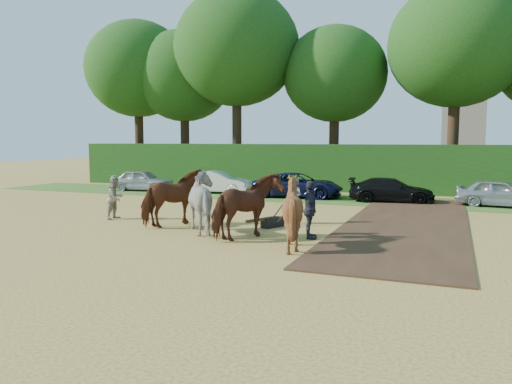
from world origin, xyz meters
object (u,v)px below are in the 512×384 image
Objects in this scene: spectator_near at (115,198)px; church at (466,55)px; spectator_far at (310,210)px; plough_team at (229,204)px; parked_cars at (471,192)px.

spectator_near is 0.07× the size of church.
plough_team reaches higher than spectator_far.
parked_cars is (5.22, 11.17, -0.28)m from spectator_far.
spectator_near is 6.07m from plough_team.
spectator_far is 0.07× the size of church.
spectator_near is at bearing -143.98° from parked_cars.
church is at bearing -19.08° from spectator_far.
spectator_near is 0.04× the size of parked_cars.
parked_cars is (13.89, 10.10, -0.18)m from spectator_near.
church is at bearing 81.35° from plough_team.
spectator_far reaches higher than spectator_near.
plough_team is 0.19× the size of parked_cars.
spectator_far is at bearing 8.04° from plough_team.
plough_team reaches higher than parked_cars.
church is (13.90, 51.23, 12.85)m from spectator_near.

